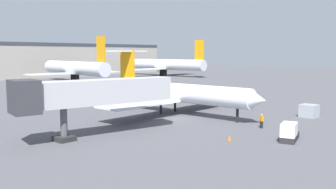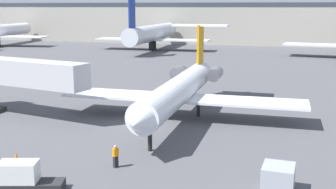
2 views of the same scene
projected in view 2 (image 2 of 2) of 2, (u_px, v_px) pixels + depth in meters
name	position (u px, v px, depth m)	size (l,w,h in m)	color
ground_plane	(146.00, 124.00, 42.55)	(400.00, 400.00, 0.10)	#4C4C51
regional_jet	(181.00, 88.00, 43.90)	(25.48, 27.86, 9.26)	silver
jet_bridge	(9.00, 72.00, 44.86)	(17.62, 6.46, 6.37)	#ADADB2
ground_crew_marshaller	(116.00, 156.00, 30.71)	(0.42, 0.48, 1.69)	black
baggage_tug_lead	(24.00, 178.00, 26.85)	(4.23, 2.44, 1.90)	#262628
cargo_container_uld	(278.00, 179.00, 26.57)	(2.09, 2.31, 1.76)	#999EA8
traffic_cone_near	(16.00, 156.00, 32.33)	(0.36, 0.36, 0.55)	orange
terminal_building	(245.00, 23.00, 133.95)	(177.83, 19.96, 12.54)	#9E998E
parked_airliner_west_mid	(152.00, 33.00, 112.20)	(30.38, 36.12, 13.64)	silver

